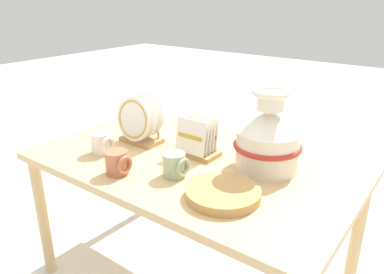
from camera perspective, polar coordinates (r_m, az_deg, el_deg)
The scene contains 8 objects.
display_table at distance 1.73m, azimuth 0.00°, elevation -5.70°, with size 1.44×0.87×0.70m.
ceramic_vase at distance 1.59m, azimuth 11.50°, elevation -0.08°, with size 0.29×0.29×0.35m.
dish_rack_round_plates at distance 1.87m, azimuth -8.00°, elevation 1.97°, with size 0.22×0.14×0.24m.
dish_rack_square_plates at distance 1.72m, azimuth 0.78°, elevation -0.60°, with size 0.20×0.13×0.18m.
wicker_charger_stack at distance 1.40m, azimuth 4.75°, elevation -8.52°, with size 0.28×0.28×0.04m.
mug_sage_glaze at distance 1.53m, azimuth -2.61°, elevation -4.28°, with size 0.10×0.10×0.10m.
mug_terracotta_glaze at distance 1.58m, azimuth -11.28°, elevation -3.86°, with size 0.10×0.10×0.10m.
mug_cream_glaze at distance 1.80m, azimuth -13.58°, elevation -0.91°, with size 0.10×0.10×0.10m.
Camera 1 is at (0.93, -1.24, 1.41)m, focal length 35.00 mm.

